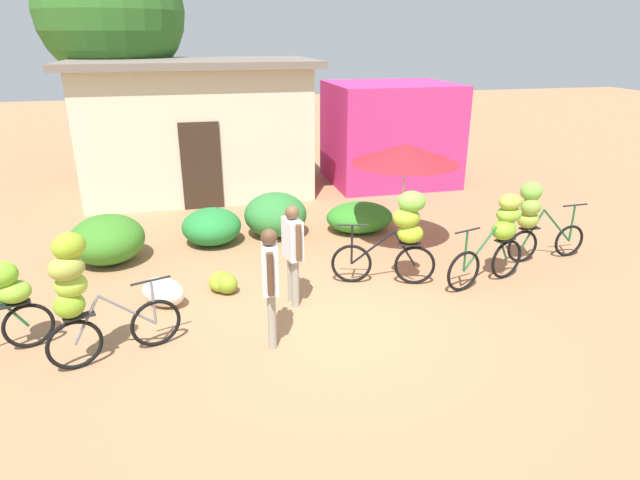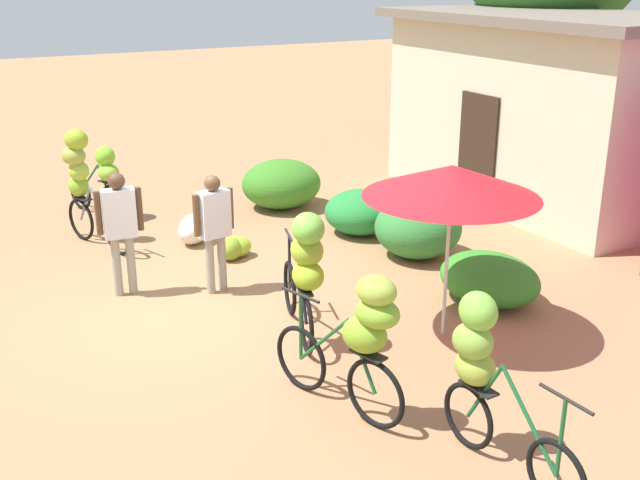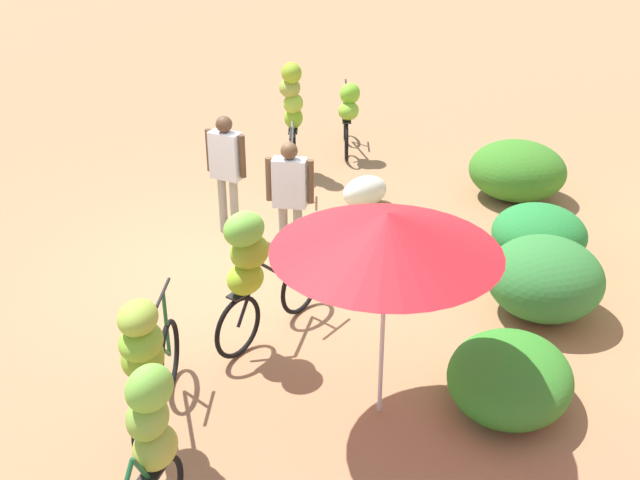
{
  "view_description": "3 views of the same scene",
  "coord_description": "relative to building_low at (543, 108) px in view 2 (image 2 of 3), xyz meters",
  "views": [
    {
      "loc": [
        -1.68,
        -6.7,
        3.84
      ],
      "look_at": [
        0.15,
        0.97,
        0.82
      ],
      "focal_mm": 30.43,
      "sensor_mm": 36.0,
      "label": 1
    },
    {
      "loc": [
        8.28,
        -2.76,
        3.97
      ],
      "look_at": [
        0.99,
        1.3,
        0.99
      ],
      "focal_mm": 43.01,
      "sensor_mm": 36.0,
      "label": 2
    },
    {
      "loc": [
        7.63,
        3.69,
        4.64
      ],
      "look_at": [
        0.81,
        1.32,
        0.99
      ],
      "focal_mm": 44.16,
      "sensor_mm": 36.0,
      "label": 3
    }
  ],
  "objects": [
    {
      "name": "bicycle_leftmost",
      "position": [
        -2.67,
        -7.08,
        -0.91
      ],
      "size": [
        1.53,
        0.63,
        1.23
      ],
      "color": "black",
      "rests_on": "ground"
    },
    {
      "name": "bicycle_by_shop",
      "position": [
        4.55,
        -6.57,
        -0.78
      ],
      "size": [
        1.58,
        0.65,
        1.46
      ],
      "color": "black",
      "rests_on": "ground"
    },
    {
      "name": "person_bystander",
      "position": [
        0.65,
        -7.68,
        -0.67
      ],
      "size": [
        0.25,
        0.58,
        1.61
      ],
      "color": "gray",
      "rests_on": "ground"
    },
    {
      "name": "bicycle_near_pile",
      "position": [
        -1.58,
        -7.63,
        -0.64
      ],
      "size": [
        1.56,
        0.69,
        1.74
      ],
      "color": "black",
      "rests_on": "ground"
    },
    {
      "name": "produce_sack",
      "position": [
        -0.77,
        -6.23,
        -1.43
      ],
      "size": [
        0.82,
        0.77,
        0.44
      ],
      "primitive_type": "ellipsoid",
      "rotation": [
        0.0,
        0.0,
        2.5
      ],
      "color": "silver",
      "rests_on": "ground"
    },
    {
      "name": "banana_pile_on_ground",
      "position": [
        0.13,
        -5.96,
        -1.49
      ],
      "size": [
        0.54,
        0.61,
        0.33
      ],
      "color": "olive",
      "rests_on": "ground"
    },
    {
      "name": "hedge_bush_front_left",
      "position": [
        -1.78,
        -4.24,
        -1.23
      ],
      "size": [
        1.29,
        1.39,
        0.84
      ],
      "primitive_type": "ellipsoid",
      "color": "#3A7C24",
      "rests_on": "ground"
    },
    {
      "name": "market_umbrella",
      "position": [
        3.55,
        -4.83,
        0.16
      ],
      "size": [
        1.94,
        1.94,
        1.99
      ],
      "color": "beige",
      "rests_on": "ground"
    },
    {
      "name": "bicycle_center_loaded",
      "position": [
        2.97,
        -6.3,
        -0.71
      ],
      "size": [
        1.63,
        0.58,
        1.56
      ],
      "color": "black",
      "rests_on": "ground"
    },
    {
      "name": "person_vendor",
      "position": [
        1.13,
        -6.62,
        -0.71
      ],
      "size": [
        0.27,
        0.57,
        1.55
      ],
      "color": "gray",
      "rests_on": "ground"
    },
    {
      "name": "bicycle_rightmost",
      "position": [
        5.55,
        -5.99,
        -0.79
      ],
      "size": [
        1.59,
        0.4,
        1.47
      ],
      "color": "black",
      "rests_on": "ground"
    },
    {
      "name": "hedge_bush_mid",
      "position": [
        1.35,
        -3.59,
        -1.22
      ],
      "size": [
        1.25,
        1.26,
        0.87
      ],
      "primitive_type": "ellipsoid",
      "color": "#317A35",
      "rests_on": "ground"
    },
    {
      "name": "hedge_bush_by_door",
      "position": [
        3.07,
        -3.74,
        -1.35
      ],
      "size": [
        1.38,
        1.13,
        0.59
      ],
      "primitive_type": "ellipsoid",
      "color": "#328227",
      "rests_on": "ground"
    },
    {
      "name": "ground_plane",
      "position": [
        1.5,
        -7.15,
        -1.65
      ],
      "size": [
        60.0,
        60.0,
        0.0
      ],
      "primitive_type": "plane",
      "color": "#A3734E"
    },
    {
      "name": "building_low",
      "position": [
        0.0,
        0.0,
        0.0
      ],
      "size": [
        5.82,
        3.3,
        3.26
      ],
      "color": "beige",
      "rests_on": "ground"
    },
    {
      "name": "hedge_bush_front_right",
      "position": [
        0.07,
        -3.76,
        -1.31
      ],
      "size": [
        1.14,
        1.16,
        0.69
      ],
      "primitive_type": "ellipsoid",
      "color": "#257E36",
      "rests_on": "ground"
    }
  ]
}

